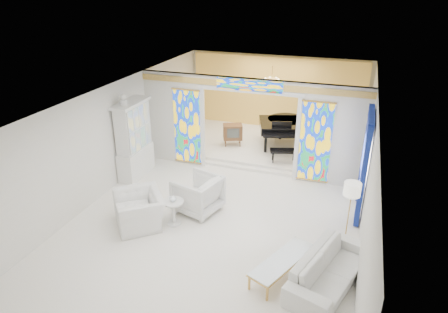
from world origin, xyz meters
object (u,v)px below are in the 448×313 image
at_px(grand_piano, 283,125).
at_px(armchair_right, 198,194).
at_px(china_cabinet, 134,140).
at_px(tv_console, 233,132).
at_px(armchair_left, 139,210).
at_px(coffee_table, 283,260).
at_px(sofa, 329,269).

bearing_deg(grand_piano, armchair_right, -121.79).
bearing_deg(china_cabinet, armchair_right, -26.82).
bearing_deg(armchair_right, grand_piano, -179.11).
relative_size(china_cabinet, tv_console, 3.48).
distance_m(armchair_right, tv_console, 4.25).
relative_size(armchair_left, coffee_table, 0.70).
xyz_separation_m(armchair_right, grand_piano, (1.26, 4.91, 0.41)).
distance_m(china_cabinet, tv_console, 3.68).
height_order(china_cabinet, coffee_table, china_cabinet).
distance_m(armchair_left, tv_console, 5.34).
height_order(armchair_right, grand_piano, grand_piano).
xyz_separation_m(coffee_table, tv_console, (-3.02, 5.98, 0.32)).
height_order(sofa, tv_console, tv_console).
relative_size(china_cabinet, coffee_table, 1.50).
xyz_separation_m(china_cabinet, sofa, (6.17, -3.03, -0.83)).
height_order(armchair_left, sofa, armchair_left).
distance_m(armchair_left, grand_piano, 6.45).
bearing_deg(tv_console, coffee_table, -85.76).
xyz_separation_m(china_cabinet, tv_console, (2.21, 2.90, -0.49)).
relative_size(armchair_left, armchair_right, 1.17).
bearing_deg(china_cabinet, grand_piano, 42.84).
bearing_deg(china_cabinet, sofa, -26.13).
bearing_deg(china_cabinet, coffee_table, -30.45).
bearing_deg(armchair_right, coffee_table, 71.50).
bearing_deg(armchair_right, tv_console, -159.25).
xyz_separation_m(china_cabinet, coffee_table, (5.23, -3.08, -0.81)).
xyz_separation_m(armchair_left, coffee_table, (3.75, -0.69, -0.06)).
xyz_separation_m(sofa, coffee_table, (-0.93, -0.05, 0.01)).
bearing_deg(sofa, armchair_right, 82.23).
distance_m(coffee_table, grand_piano, 6.82).
bearing_deg(grand_piano, armchair_left, -129.16).
xyz_separation_m(sofa, tv_console, (-3.96, 5.93, 0.34)).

